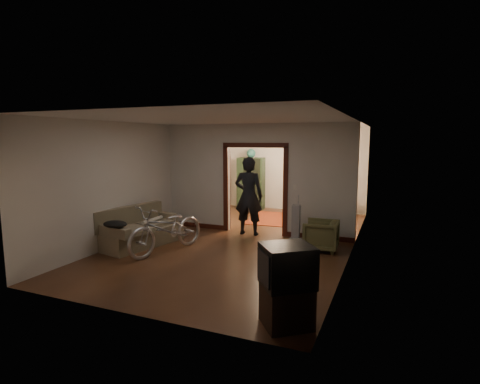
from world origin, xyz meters
The scene contains 24 objects.
floor centered at (0.00, 0.00, 0.00)m, with size 5.00×8.50×0.01m, color #381E12.
ceiling centered at (0.00, 0.00, 2.80)m, with size 5.00×8.50×0.01m, color white.
wall_back centered at (0.00, 4.25, 1.40)m, with size 5.00×0.02×2.80m, color beige.
wall_left centered at (-2.50, 0.00, 1.40)m, with size 0.02×8.50×2.80m, color beige.
wall_right centered at (2.50, 0.00, 1.40)m, with size 0.02×8.50×2.80m, color beige.
partition_wall centered at (0.00, 0.75, 1.40)m, with size 5.00×0.14×2.80m, color beige.
door_casing centered at (0.00, 0.75, 1.10)m, with size 1.74×0.20×2.32m, color #38140C.
far_window centered at (0.70, 4.21, 1.55)m, with size 0.98×0.06×1.28m, color black.
chandelier centered at (0.00, 2.50, 2.35)m, with size 0.24×0.24×0.24m, color #FFE0A5.
light_switch centered at (1.05, 0.68, 1.25)m, with size 0.08×0.01×0.12m, color silver.
sofa centered at (-2.02, -1.34, 0.44)m, with size 0.86×1.91×0.88m, color #6D6348.
rolled_paper centered at (-1.92, -1.04, 0.53)m, with size 0.09×0.09×0.72m, color beige.
jacket centered at (-1.97, -2.25, 0.68)m, with size 0.52×0.39×0.15m, color black.
bicycle centered at (-1.15, -1.59, 0.52)m, with size 0.69×1.97×1.04m, color silver.
armchair centered at (1.86, -0.17, 0.33)m, with size 0.70×0.72×0.66m, color brown.
tv_stand centered at (2.07, -3.72, 0.27)m, with size 0.59×0.53×0.53m, color black.
crt_tv centered at (2.07, -3.72, 0.80)m, with size 0.62×0.56×0.54m, color black.
vacuum centered at (1.21, 0.18, 0.45)m, with size 0.28×0.22×0.90m, color gray.
person centered at (-0.10, 0.50, 0.99)m, with size 0.72×0.47×1.98m, color black.
oriental_rug centered at (0.01, 2.56, 0.01)m, with size 1.56×2.05×0.02m, color maroon.
locker centered at (-1.30, 3.83, 0.89)m, with size 0.89×0.50×1.79m, color #1F3420.
globe centered at (-1.30, 3.83, 1.94)m, with size 0.30×0.30×0.30m, color #1E5972.
desk centered at (1.19, 3.81, 0.40)m, with size 1.08×0.61×0.80m, color black.
desk_chair centered at (0.65, 3.17, 0.40)m, with size 0.36×0.36×0.81m, color black.
Camera 1 is at (3.27, -8.19, 2.39)m, focal length 28.00 mm.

